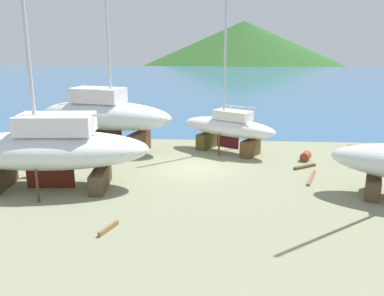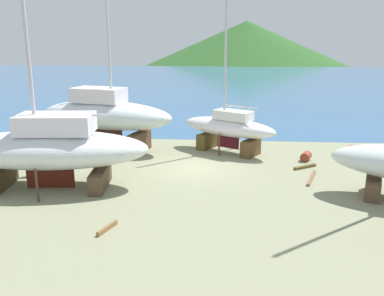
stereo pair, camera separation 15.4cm
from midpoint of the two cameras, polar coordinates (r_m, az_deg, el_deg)
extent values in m
plane|color=gray|center=(21.06, -0.19, -5.73)|extent=(41.90, 41.90, 0.00)
cube|color=#356390|center=(72.64, 3.00, 9.16)|extent=(157.85, 84.28, 0.01)
cone|color=#2B5824|center=(143.10, 7.13, 11.98)|extent=(122.08, 122.08, 26.22)
cube|color=brown|center=(27.83, -7.65, 0.78)|extent=(1.30, 2.64, 1.33)
cube|color=brown|center=(30.20, -15.92, 1.46)|extent=(1.30, 2.64, 1.33)
cylinder|color=brown|center=(30.35, -10.35, 2.52)|extent=(0.12, 0.12, 2.01)
cylinder|color=brown|center=(27.41, -13.81, 0.98)|extent=(0.12, 0.12, 2.01)
ellipsoid|color=silver|center=(28.58, -12.14, 4.51)|extent=(10.12, 5.43, 1.94)
cube|color=#44231A|center=(28.92, -11.96, 1.30)|extent=(2.26, 0.64, 1.36)
cube|color=silver|center=(28.62, -13.13, 7.22)|extent=(3.83, 2.70, 0.97)
cylinder|color=#B5B6BD|center=(28.95, -14.42, 8.05)|extent=(3.30, 0.94, 0.12)
cube|color=#493921|center=(23.20, -25.34, -3.96)|extent=(0.96, 2.83, 0.98)
cube|color=#4E3C29|center=(21.62, -12.87, -4.17)|extent=(0.96, 2.83, 0.98)
cylinder|color=#4A3128|center=(20.47, -21.00, -4.93)|extent=(0.12, 0.12, 1.65)
cylinder|color=#502E23|center=(23.91, -18.03, -1.84)|extent=(0.12, 0.12, 1.65)
ellipsoid|color=silver|center=(21.84, -19.67, -0.25)|extent=(10.48, 4.42, 1.91)
cube|color=#541B0E|center=(22.30, -19.30, -4.28)|extent=(2.45, 0.31, 1.34)
cube|color=silver|center=(21.39, -18.69, 3.22)|extent=(3.85, 2.42, 0.96)
cylinder|color=silver|center=(21.10, -16.80, 4.38)|extent=(3.57, 0.47, 0.13)
cube|color=brown|center=(21.91, 23.77, -4.94)|extent=(1.39, 2.26, 0.92)
cube|color=brown|center=(28.63, 1.87, 1.03)|extent=(1.46, 1.80, 1.06)
cube|color=brown|center=(26.98, 7.98, 0.01)|extent=(1.46, 1.80, 1.06)
cylinder|color=brown|center=(26.75, 3.61, 0.47)|extent=(0.12, 0.12, 1.48)
cylinder|color=brown|center=(28.69, 6.00, 1.42)|extent=(0.12, 0.12, 1.48)
ellipsoid|color=white|center=(27.49, 4.89, 2.95)|extent=(6.96, 5.29, 1.20)
cube|color=#53161D|center=(27.72, 4.84, 0.88)|extent=(1.46, 0.91, 0.84)
cube|color=white|center=(27.16, 5.55, 4.60)|extent=(2.76, 2.34, 0.60)
cylinder|color=#B9B9C7|center=(27.07, 4.48, 13.04)|extent=(0.15, 0.15, 8.53)
cylinder|color=beige|center=(26.82, 6.55, 5.73)|extent=(2.12, 1.32, 0.11)
cube|color=#2F6943|center=(24.51, -20.73, -2.66)|extent=(0.34, 0.21, 0.84)
cube|color=orange|center=(24.30, -20.89, -1.01)|extent=(0.44, 0.25, 0.62)
sphere|color=tan|center=(24.20, -20.98, -0.05)|extent=(0.22, 0.22, 0.22)
cylinder|color=brown|center=(26.72, 15.42, -1.11)|extent=(0.83, 0.93, 0.56)
cylinder|color=brown|center=(27.63, 21.25, -0.66)|extent=(0.90, 0.90, 0.94)
cube|color=olive|center=(17.06, -11.85, -10.91)|extent=(0.55, 1.23, 0.20)
cube|color=brown|center=(23.43, 16.17, -4.00)|extent=(0.99, 2.45, 0.12)
cube|color=brown|center=(25.25, 15.31, -2.52)|extent=(1.46, 1.08, 0.15)
camera|label=1|loc=(0.08, -90.19, -0.05)|focal=38.18mm
camera|label=2|loc=(0.08, 89.81, 0.05)|focal=38.18mm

